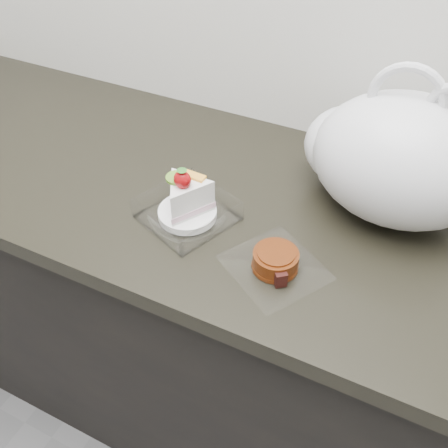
% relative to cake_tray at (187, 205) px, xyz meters
% --- Properties ---
extents(counter, '(2.04, 0.64, 0.90)m').
position_rel_cake_tray_xyz_m(counter, '(0.04, 0.11, -0.48)').
color(counter, black).
rests_on(counter, ground).
extents(cake_tray, '(0.21, 0.21, 0.13)m').
position_rel_cake_tray_xyz_m(cake_tray, '(0.00, 0.00, 0.00)').
color(cake_tray, white).
rests_on(cake_tray, counter).
extents(mooncake_wrap, '(0.22, 0.22, 0.04)m').
position_rel_cake_tray_xyz_m(mooncake_wrap, '(0.21, -0.05, -0.02)').
color(mooncake_wrap, white).
rests_on(mooncake_wrap, counter).
extents(plastic_bag, '(0.42, 0.34, 0.32)m').
position_rel_cake_tray_xyz_m(plastic_bag, '(0.34, 0.21, 0.09)').
color(plastic_bag, silver).
rests_on(plastic_bag, counter).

